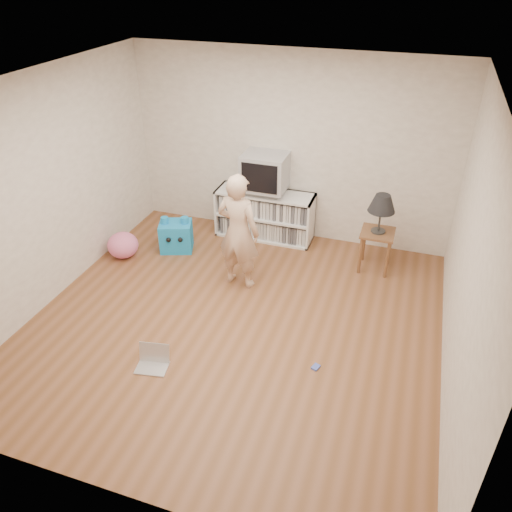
{
  "coord_description": "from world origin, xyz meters",
  "views": [
    {
      "loc": [
        1.64,
        -4.12,
        3.64
      ],
      "look_at": [
        0.12,
        0.4,
        0.68
      ],
      "focal_mm": 35.0,
      "sensor_mm": 36.0,
      "label": 1
    }
  ],
  "objects_px": {
    "side_table": "(377,241)",
    "table_lamp": "(382,204)",
    "plush_pink": "(123,245)",
    "dvd_deck": "(265,190)",
    "laptop": "(153,360)",
    "crt_tv": "(265,171)",
    "media_unit": "(265,214)",
    "plush_blue": "(176,236)",
    "person": "(238,232)"
  },
  "relations": [
    {
      "from": "person",
      "to": "plush_pink",
      "type": "bearing_deg",
      "value": 4.33
    },
    {
      "from": "crt_tv",
      "to": "dvd_deck",
      "type": "bearing_deg",
      "value": 90.0
    },
    {
      "from": "dvd_deck",
      "to": "side_table",
      "type": "relative_size",
      "value": 0.82
    },
    {
      "from": "dvd_deck",
      "to": "person",
      "type": "bearing_deg",
      "value": -87.16
    },
    {
      "from": "media_unit",
      "to": "plush_blue",
      "type": "distance_m",
      "value": 1.31
    },
    {
      "from": "laptop",
      "to": "plush_blue",
      "type": "bearing_deg",
      "value": 99.94
    },
    {
      "from": "person",
      "to": "laptop",
      "type": "relative_size",
      "value": 4.16
    },
    {
      "from": "media_unit",
      "to": "table_lamp",
      "type": "height_order",
      "value": "table_lamp"
    },
    {
      "from": "dvd_deck",
      "to": "crt_tv",
      "type": "distance_m",
      "value": 0.29
    },
    {
      "from": "dvd_deck",
      "to": "crt_tv",
      "type": "xyz_separation_m",
      "value": [
        0.0,
        -0.0,
        0.29
      ]
    },
    {
      "from": "table_lamp",
      "to": "plush_blue",
      "type": "xyz_separation_m",
      "value": [
        -2.69,
        -0.38,
        -0.73
      ]
    },
    {
      "from": "table_lamp",
      "to": "dvd_deck",
      "type": "bearing_deg",
      "value": 167.23
    },
    {
      "from": "side_table",
      "to": "dvd_deck",
      "type": "bearing_deg",
      "value": 167.23
    },
    {
      "from": "person",
      "to": "plush_blue",
      "type": "distance_m",
      "value": 1.33
    },
    {
      "from": "side_table",
      "to": "plush_blue",
      "type": "xyz_separation_m",
      "value": [
        -2.69,
        -0.38,
        -0.2
      ]
    },
    {
      "from": "side_table",
      "to": "table_lamp",
      "type": "distance_m",
      "value": 0.53
    },
    {
      "from": "dvd_deck",
      "to": "person",
      "type": "relative_size",
      "value": 0.3
    },
    {
      "from": "table_lamp",
      "to": "plush_pink",
      "type": "bearing_deg",
      "value": -166.54
    },
    {
      "from": "plush_blue",
      "to": "crt_tv",
      "type": "bearing_deg",
      "value": 15.94
    },
    {
      "from": "table_lamp",
      "to": "plush_pink",
      "type": "xyz_separation_m",
      "value": [
        -3.3,
        -0.79,
        -0.76
      ]
    },
    {
      "from": "side_table",
      "to": "plush_pink",
      "type": "distance_m",
      "value": 3.4
    },
    {
      "from": "crt_tv",
      "to": "side_table",
      "type": "distance_m",
      "value": 1.78
    },
    {
      "from": "table_lamp",
      "to": "laptop",
      "type": "height_order",
      "value": "table_lamp"
    },
    {
      "from": "crt_tv",
      "to": "plush_blue",
      "type": "distance_m",
      "value": 1.53
    },
    {
      "from": "media_unit",
      "to": "plush_blue",
      "type": "relative_size",
      "value": 2.67
    },
    {
      "from": "media_unit",
      "to": "table_lamp",
      "type": "bearing_deg",
      "value": -13.29
    },
    {
      "from": "dvd_deck",
      "to": "media_unit",
      "type": "bearing_deg",
      "value": 90.0
    },
    {
      "from": "crt_tv",
      "to": "side_table",
      "type": "xyz_separation_m",
      "value": [
        1.63,
        -0.37,
        -0.6
      ]
    },
    {
      "from": "laptop",
      "to": "crt_tv",
      "type": "bearing_deg",
      "value": 74.61
    },
    {
      "from": "laptop",
      "to": "side_table",
      "type": "bearing_deg",
      "value": 43.1
    },
    {
      "from": "dvd_deck",
      "to": "person",
      "type": "distance_m",
      "value": 1.25
    },
    {
      "from": "laptop",
      "to": "table_lamp",
      "type": "bearing_deg",
      "value": 43.1
    },
    {
      "from": "person",
      "to": "plush_pink",
      "type": "relative_size",
      "value": 3.56
    },
    {
      "from": "crt_tv",
      "to": "laptop",
      "type": "xyz_separation_m",
      "value": [
        -0.27,
        -2.91,
        -0.96
      ]
    },
    {
      "from": "dvd_deck",
      "to": "laptop",
      "type": "xyz_separation_m",
      "value": [
        -0.27,
        -2.92,
        -0.68
      ]
    },
    {
      "from": "table_lamp",
      "to": "person",
      "type": "xyz_separation_m",
      "value": [
        -1.57,
        -0.88,
        -0.2
      ]
    },
    {
      "from": "plush_blue",
      "to": "plush_pink",
      "type": "xyz_separation_m",
      "value": [
        -0.61,
        -0.41,
        -0.04
      ]
    },
    {
      "from": "crt_tv",
      "to": "person",
      "type": "xyz_separation_m",
      "value": [
        0.06,
        -1.25,
        -0.28
      ]
    },
    {
      "from": "plush_blue",
      "to": "dvd_deck",
      "type": "bearing_deg",
      "value": 16.06
    },
    {
      "from": "media_unit",
      "to": "person",
      "type": "distance_m",
      "value": 1.33
    },
    {
      "from": "plush_pink",
      "to": "table_lamp",
      "type": "bearing_deg",
      "value": 13.46
    },
    {
      "from": "dvd_deck",
      "to": "plush_blue",
      "type": "relative_size",
      "value": 0.86
    },
    {
      "from": "laptop",
      "to": "plush_blue",
      "type": "height_order",
      "value": "plush_blue"
    },
    {
      "from": "side_table",
      "to": "person",
      "type": "bearing_deg",
      "value": -150.65
    },
    {
      "from": "crt_tv",
      "to": "table_lamp",
      "type": "xyz_separation_m",
      "value": [
        1.63,
        -0.37,
        -0.08
      ]
    },
    {
      "from": "laptop",
      "to": "plush_pink",
      "type": "distance_m",
      "value": 2.25
    },
    {
      "from": "media_unit",
      "to": "crt_tv",
      "type": "xyz_separation_m",
      "value": [
        0.0,
        -0.02,
        0.67
      ]
    },
    {
      "from": "dvd_deck",
      "to": "table_lamp",
      "type": "height_order",
      "value": "table_lamp"
    },
    {
      "from": "media_unit",
      "to": "crt_tv",
      "type": "relative_size",
      "value": 2.33
    },
    {
      "from": "side_table",
      "to": "crt_tv",
      "type": "bearing_deg",
      "value": 167.35
    }
  ]
}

